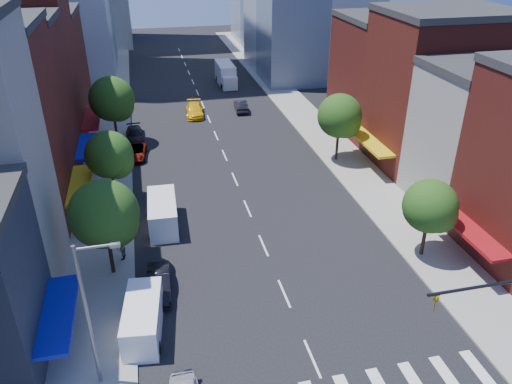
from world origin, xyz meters
The scene contains 25 objects.
ground centered at (0.00, 0.00, 0.00)m, with size 220.00×220.00×0.00m, color black.
sidewalk_left centered at (-12.50, 40.00, 0.07)m, with size 5.00×120.00×0.15m, color gray.
sidewalk_right centered at (12.50, 40.00, 0.07)m, with size 5.00×120.00×0.15m, color gray.
bldg_left_3 centered at (-21.00, 29.00, 7.50)m, with size 12.00×8.00×15.00m, color #581D16.
bldg_left_4 centered at (-21.00, 37.50, 8.50)m, with size 12.00×9.00×17.00m, color #5D1B16.
bldg_left_5 centered at (-21.00, 47.00, 6.50)m, with size 12.00×10.00×13.00m, color #581D16.
bldg_right_1 centered at (21.00, 15.00, 6.00)m, with size 12.00×8.00×12.00m, color beige.
bldg_right_2 centered at (21.00, 24.00, 7.50)m, with size 12.00×10.00×15.00m, color #5D1B16.
bldg_right_3 centered at (21.00, 34.00, 6.50)m, with size 12.00×10.00×13.00m, color #581D16.
streetlight centered at (-11.81, 1.00, 5.28)m, with size 2.25×0.25×9.00m.
tree_left_near centered at (-11.35, 10.92, 4.87)m, with size 4.80×4.80×7.30m.
tree_left_mid centered at (-11.35, 21.92, 4.53)m, with size 4.20×4.20×6.65m.
tree_left_far centered at (-11.35, 35.92, 5.20)m, with size 5.00×5.00×7.75m.
tree_right_near centered at (11.65, 7.92, 4.19)m, with size 4.00×4.00×6.20m.
tree_right_far centered at (11.65, 25.92, 4.86)m, with size 4.60×4.60×7.20m.
parked_car_second centered at (-8.35, 8.14, 0.73)m, with size 1.54×4.40×1.45m, color black.
parked_car_third centered at (-9.50, 31.60, 0.64)m, with size 2.13×4.61×1.28m, color #999999.
parked_car_rear centered at (-9.50, 36.68, 0.70)m, with size 1.95×4.79×1.39m, color black.
cargo_van_near centered at (-9.52, 4.27, 1.11)m, with size 2.73×5.50×2.25m.
cargo_van_far centered at (-7.51, 16.65, 1.20)m, with size 2.50×5.79×2.43m.
taxi centered at (-1.61, 43.81, 0.77)m, with size 2.17×5.34×1.55m, color yellow.
traffic_car_oncoming centered at (4.73, 44.24, 0.73)m, with size 1.55×4.45×1.47m, color black.
traffic_car_far centered at (5.14, 58.91, 0.70)m, with size 1.65×4.11×1.40m, color #999999.
box_truck centered at (5.03, 57.49, 1.52)m, with size 2.51×7.97×3.21m.
pedestrian_far centered at (-10.91, 12.51, 1.04)m, with size 0.87×0.68×1.79m, color #999999.
Camera 1 is at (-7.99, -19.84, 22.44)m, focal length 35.00 mm.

